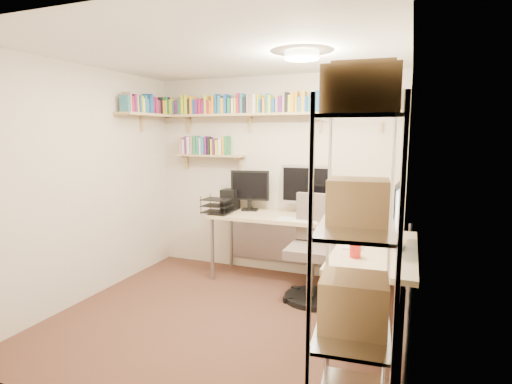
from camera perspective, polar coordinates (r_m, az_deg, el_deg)
ground at (r=4.10m, az=-4.78°, el=-17.56°), size 3.20×3.20×0.00m
room_shell at (r=3.69m, az=-5.00°, el=4.60°), size 3.24×3.04×2.52m
wall_shelves at (r=5.04m, az=-2.72°, el=11.07°), size 3.12×1.09×0.80m
corner_desk at (r=4.46m, az=6.68°, el=-4.39°), size 2.43×2.08×1.42m
office_chair at (r=4.41m, az=8.15°, el=-9.01°), size 0.60×0.61×1.14m
wire_rack at (r=2.23m, az=14.38°, el=0.01°), size 0.49×0.89×2.17m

